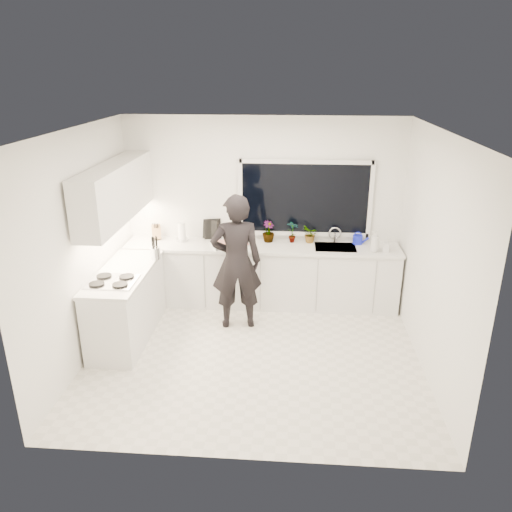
{
  "coord_description": "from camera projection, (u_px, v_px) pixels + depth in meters",
  "views": [
    {
      "loc": [
        0.44,
        -5.28,
        3.32
      ],
      "look_at": [
        -0.0,
        0.4,
        1.15
      ],
      "focal_mm": 35.0,
      "sensor_mm": 36.0,
      "label": 1
    }
  ],
  "objects": [
    {
      "name": "pizza_tray",
      "position": [
        230.0,
        244.0,
        7.16
      ],
      "size": [
        0.62,
        0.55,
        0.03
      ],
      "primitive_type": "cube",
      "rotation": [
        0.0,
        0.0,
        0.41
      ],
      "color": "silver",
      "rests_on": "countertop_back"
    },
    {
      "name": "window",
      "position": [
        305.0,
        198.0,
        7.15
      ],
      "size": [
        1.8,
        0.02,
        1.0
      ],
      "primitive_type": "cube",
      "color": "black",
      "rests_on": "wall_back"
    },
    {
      "name": "stovetop",
      "position": [
        112.0,
        281.0,
        5.92
      ],
      "size": [
        0.56,
        0.48,
        0.03
      ],
      "primitive_type": "cube",
      "color": "black",
      "rests_on": "countertop_left"
    },
    {
      "name": "base_cabinets_left",
      "position": [
        127.0,
        305.0,
        6.42
      ],
      "size": [
        0.58,
        1.6,
        0.88
      ],
      "primitive_type": "cube",
      "color": "white",
      "rests_on": "floor"
    },
    {
      "name": "wall_left",
      "position": [
        81.0,
        247.0,
        5.8
      ],
      "size": [
        0.02,
        3.5,
        2.7
      ],
      "primitive_type": "cube",
      "color": "white",
      "rests_on": "ground"
    },
    {
      "name": "paper_towel_roll",
      "position": [
        182.0,
        232.0,
        7.29
      ],
      "size": [
        0.13,
        0.13,
        0.26
      ],
      "primitive_type": "cylinder",
      "rotation": [
        0.0,
        0.0,
        -0.15
      ],
      "color": "white",
      "rests_on": "countertop_back"
    },
    {
      "name": "herb_plants",
      "position": [
        292.0,
        233.0,
        7.23
      ],
      "size": [
        0.84,
        0.25,
        0.32
      ],
      "color": "#26662D",
      "rests_on": "countertop_back"
    },
    {
      "name": "wall_right",
      "position": [
        434.0,
        257.0,
        5.51
      ],
      "size": [
        0.02,
        3.5,
        2.7
      ],
      "primitive_type": "cube",
      "color": "white",
      "rests_on": "ground"
    },
    {
      "name": "picture_frame_small",
      "position": [
        213.0,
        229.0,
        7.38
      ],
      "size": [
        0.25,
        0.08,
        0.3
      ],
      "primitive_type": "cube",
      "rotation": [
        0.0,
        0.0,
        0.25
      ],
      "color": "black",
      "rests_on": "countertop_back"
    },
    {
      "name": "countertop_left",
      "position": [
        123.0,
        272.0,
        6.26
      ],
      "size": [
        0.62,
        1.6,
        0.04
      ],
      "primitive_type": "cube",
      "color": "silver",
      "rests_on": "base_cabinets_left"
    },
    {
      "name": "pizza",
      "position": [
        230.0,
        243.0,
        7.15
      ],
      "size": [
        0.56,
        0.5,
        0.01
      ],
      "primitive_type": "cube",
      "rotation": [
        0.0,
        0.0,
        0.41
      ],
      "color": "red",
      "rests_on": "pizza_tray"
    },
    {
      "name": "watering_can",
      "position": [
        358.0,
        240.0,
        7.19
      ],
      "size": [
        0.15,
        0.15,
        0.13
      ],
      "primitive_type": "cylinder",
      "rotation": [
        0.0,
        0.0,
        0.07
      ],
      "color": "#1621D5",
      "rests_on": "countertop_back"
    },
    {
      "name": "sink",
      "position": [
        335.0,
        250.0,
        7.1
      ],
      "size": [
        0.58,
        0.42,
        0.14
      ],
      "primitive_type": "cube",
      "color": "silver",
      "rests_on": "countertop_back"
    },
    {
      "name": "knife_block",
      "position": [
        156.0,
        232.0,
        7.36
      ],
      "size": [
        0.15,
        0.14,
        0.22
      ],
      "primitive_type": "cube",
      "rotation": [
        0.0,
        0.0,
        0.32
      ],
      "color": "brown",
      "rests_on": "countertop_back"
    },
    {
      "name": "ceiling",
      "position": [
        253.0,
        129.0,
        5.17
      ],
      "size": [
        4.0,
        3.5,
        0.02
      ],
      "primitive_type": "cube",
      "color": "white",
      "rests_on": "wall_back"
    },
    {
      "name": "upper_cabinets",
      "position": [
        116.0,
        192.0,
        6.26
      ],
      "size": [
        0.34,
        2.1,
        0.7
      ],
      "primitive_type": "cube",
      "color": "white",
      "rests_on": "wall_left"
    },
    {
      "name": "faucet",
      "position": [
        335.0,
        235.0,
        7.23
      ],
      "size": [
        0.03,
        0.03,
        0.22
      ],
      "primitive_type": "cylinder",
      "color": "silver",
      "rests_on": "countertop_back"
    },
    {
      "name": "utensil_crock",
      "position": [
        155.0,
        253.0,
        6.62
      ],
      "size": [
        0.13,
        0.13,
        0.16
      ],
      "primitive_type": "cylinder",
      "rotation": [
        0.0,
        0.0,
        0.02
      ],
      "color": "#B2B3B7",
      "rests_on": "countertop_left"
    },
    {
      "name": "base_cabinets_back",
      "position": [
        262.0,
        276.0,
        7.33
      ],
      "size": [
        3.92,
        0.58,
        0.88
      ],
      "primitive_type": "cube",
      "color": "white",
      "rests_on": "floor"
    },
    {
      "name": "floor",
      "position": [
        254.0,
        355.0,
        6.14
      ],
      "size": [
        4.0,
        3.5,
        0.02
      ],
      "primitive_type": "cube",
      "color": "beige",
      "rests_on": "ground"
    },
    {
      "name": "countertop_back",
      "position": [
        262.0,
        247.0,
        7.16
      ],
      "size": [
        3.94,
        0.62,
        0.04
      ],
      "primitive_type": "cube",
      "color": "silver",
      "rests_on": "base_cabinets_back"
    },
    {
      "name": "soap_bottles",
      "position": [
        378.0,
        242.0,
        6.85
      ],
      "size": [
        0.29,
        0.14,
        0.31
      ],
      "color": "#D8BF66",
      "rests_on": "countertop_back"
    },
    {
      "name": "picture_frame_large",
      "position": [
        210.0,
        229.0,
        7.39
      ],
      "size": [
        0.22,
        0.07,
        0.28
      ],
      "primitive_type": "cube",
      "rotation": [
        0.0,
        0.0,
        -0.22
      ],
      "color": "black",
      "rests_on": "countertop_back"
    },
    {
      "name": "wall_back",
      "position": [
        263.0,
        210.0,
        7.3
      ],
      "size": [
        4.0,
        0.02,
        2.7
      ],
      "primitive_type": "cube",
      "color": "white",
      "rests_on": "ground"
    },
    {
      "name": "person",
      "position": [
        236.0,
        262.0,
        6.53
      ],
      "size": [
        0.74,
        0.55,
        1.84
      ],
      "primitive_type": "imported",
      "rotation": [
        0.0,
        0.0,
        3.32
      ],
      "color": "black",
      "rests_on": "floor"
    }
  ]
}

